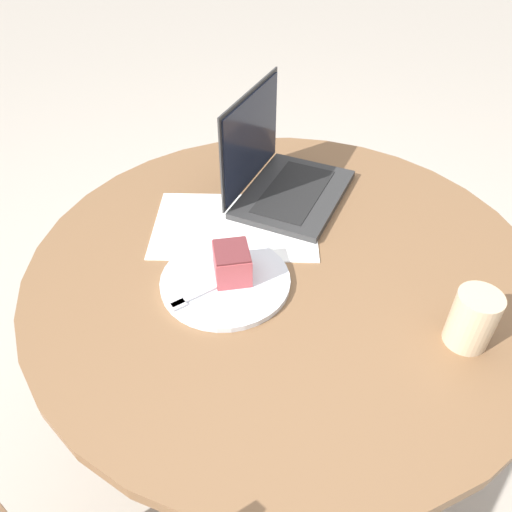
# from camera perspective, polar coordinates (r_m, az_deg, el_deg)

# --- Properties ---
(ground_plane) EXTENTS (12.00, 12.00, 0.00)m
(ground_plane) POSITION_cam_1_polar(r_m,az_deg,el_deg) (1.61, 2.29, -19.81)
(ground_plane) COLOR #B7AD9E
(dining_table) EXTENTS (1.07, 1.07, 0.71)m
(dining_table) POSITION_cam_1_polar(r_m,az_deg,el_deg) (1.14, 3.05, -5.69)
(dining_table) COLOR brown
(dining_table) RESTS_ON ground_plane
(paper_document) EXTENTS (0.43, 0.35, 0.00)m
(paper_document) POSITION_cam_1_polar(r_m,az_deg,el_deg) (1.13, -2.40, 3.53)
(paper_document) COLOR white
(paper_document) RESTS_ON dining_table
(plate) EXTENTS (0.26, 0.26, 0.01)m
(plate) POSITION_cam_1_polar(r_m,az_deg,el_deg) (0.99, -3.52, -2.85)
(plate) COLOR silver
(plate) RESTS_ON dining_table
(cake_slice) EXTENTS (0.08, 0.09, 0.07)m
(cake_slice) POSITION_cam_1_polar(r_m,az_deg,el_deg) (0.97, -2.76, -0.81)
(cake_slice) COLOR #B74C51
(cake_slice) RESTS_ON plate
(fork) EXTENTS (0.17, 0.07, 0.00)m
(fork) POSITION_cam_1_polar(r_m,az_deg,el_deg) (0.96, -6.12, -4.13)
(fork) COLOR silver
(fork) RESTS_ON plate
(coffee_glass) EXTENTS (0.08, 0.08, 0.11)m
(coffee_glass) POSITION_cam_1_polar(r_m,az_deg,el_deg) (0.93, 23.51, -6.63)
(coffee_glass) COLOR #C6AD89
(coffee_glass) RESTS_ON dining_table
(laptop) EXTENTS (0.37, 0.37, 0.25)m
(laptop) POSITION_cam_1_polar(r_m,az_deg,el_deg) (1.21, 2.94, 8.89)
(laptop) COLOR #2D2D2D
(laptop) RESTS_ON dining_table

